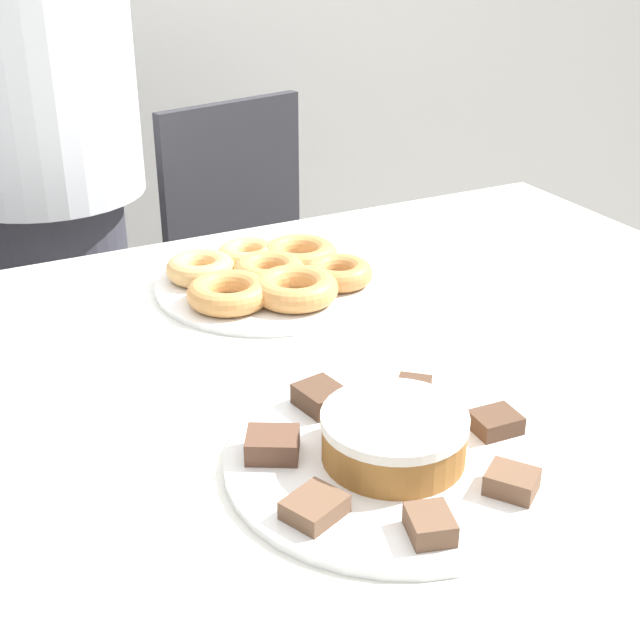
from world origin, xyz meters
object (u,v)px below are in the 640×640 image
(napkin, at_px, (27,457))
(office_chair_right, at_px, (270,299))
(plate_cake, at_px, (393,461))
(plate_donuts, at_px, (270,284))
(frosted_cake, at_px, (394,436))
(person_standing, at_px, (46,172))

(napkin, bearing_deg, office_chair_right, 53.19)
(office_chair_right, distance_m, plate_cake, 1.26)
(office_chair_right, relative_size, plate_donuts, 2.40)
(plate_donuts, xyz_separation_m, frosted_cake, (-0.08, -0.51, 0.03))
(plate_cake, relative_size, napkin, 2.27)
(napkin, bearing_deg, frosted_cake, -28.45)
(person_standing, bearing_deg, napkin, -103.03)
(office_chair_right, bearing_deg, frosted_cake, -119.53)
(office_chair_right, xyz_separation_m, napkin, (-0.72, -0.96, 0.34))
(office_chair_right, bearing_deg, plate_cake, -119.53)
(office_chair_right, height_order, plate_cake, office_chair_right)
(office_chair_right, xyz_separation_m, plate_cake, (-0.36, -1.15, 0.35))
(person_standing, bearing_deg, frosted_cake, -82.98)
(person_standing, bearing_deg, plate_cake, -82.98)
(plate_donuts, bearing_deg, napkin, -144.33)
(office_chair_right, bearing_deg, napkin, -139.25)
(frosted_cake, distance_m, napkin, 0.41)
(office_chair_right, distance_m, plate_donuts, 0.78)
(frosted_cake, relative_size, napkin, 0.98)
(office_chair_right, height_order, frosted_cake, office_chair_right)
(person_standing, height_order, office_chair_right, person_standing)
(office_chair_right, height_order, plate_donuts, office_chair_right)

